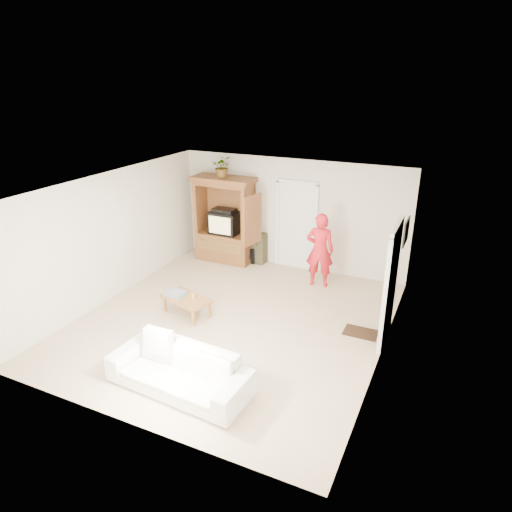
{
  "coord_description": "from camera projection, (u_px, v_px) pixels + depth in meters",
  "views": [
    {
      "loc": [
        3.59,
        -6.68,
        4.38
      ],
      "look_at": [
        0.21,
        0.6,
        1.15
      ],
      "focal_mm": 32.0,
      "sensor_mm": 36.0,
      "label": 1
    }
  ],
  "objects": [
    {
      "name": "sofa",
      "position": [
        179.0,
        370.0,
        6.7
      ],
      "size": [
        2.21,
        0.98,
        0.63
      ],
      "primitive_type": "imported",
      "rotation": [
        0.0,
        0.0,
        -0.07
      ],
      "color": "white",
      "rests_on": "floor"
    },
    {
      "name": "wall_right",
      "position": [
        388.0,
        286.0,
        7.1
      ],
      "size": [
        0.0,
        6.0,
        6.0
      ],
      "primitive_type": "plane",
      "rotation": [
        1.57,
        0.0,
        -1.57
      ],
      "color": "silver",
      "rests_on": "floor"
    },
    {
      "name": "doorway_right",
      "position": [
        391.0,
        286.0,
        7.72
      ],
      "size": [
        0.05,
        0.9,
        2.04
      ],
      "primitive_type": "cube",
      "color": "black",
      "rests_on": "floor"
    },
    {
      "name": "wall_back",
      "position": [
        291.0,
        214.0,
        10.7
      ],
      "size": [
        5.5,
        0.0,
        5.5
      ],
      "primitive_type": "plane",
      "rotation": [
        1.57,
        0.0,
        0.0
      ],
      "color": "silver",
      "rests_on": "floor"
    },
    {
      "name": "wall_left",
      "position": [
        112.0,
        236.0,
        9.25
      ],
      "size": [
        0.0,
        6.0,
        6.0
      ],
      "primitive_type": "plane",
      "rotation": [
        1.57,
        0.0,
        1.57
      ],
      "color": "silver",
      "rests_on": "floor"
    },
    {
      "name": "armoire",
      "position": [
        226.0,
        225.0,
        11.17
      ],
      "size": [
        1.82,
        1.14,
        2.1
      ],
      "color": "brown",
      "rests_on": "floor"
    },
    {
      "name": "plant",
      "position": [
        222.0,
        166.0,
        10.62
      ],
      "size": [
        0.58,
        0.56,
        0.51
      ],
      "primitive_type": "imported",
      "rotation": [
        0.0,
        0.0,
        0.46
      ],
      "color": "#4C7238",
      "rests_on": "armoire"
    },
    {
      "name": "coffee_table",
      "position": [
        186.0,
        300.0,
        8.79
      ],
      "size": [
        1.08,
        0.78,
        0.36
      ],
      "rotation": [
        0.0,
        0.0,
        -0.28
      ],
      "color": "olive",
      "rests_on": "floor"
    },
    {
      "name": "doormat",
      "position": [
        361.0,
        332.0,
        8.26
      ],
      "size": [
        0.6,
        0.4,
        0.02
      ],
      "primitive_type": "cube",
      "color": "#382316",
      "rests_on": "floor"
    },
    {
      "name": "ceiling",
      "position": [
        230.0,
        186.0,
        7.69
      ],
      "size": [
        6.0,
        6.0,
        0.0
      ],
      "primitive_type": "plane",
      "rotation": [
        3.14,
        0.0,
        0.0
      ],
      "color": "white",
      "rests_on": "floor"
    },
    {
      "name": "backpack_olive",
      "position": [
        258.0,
        248.0,
        11.22
      ],
      "size": [
        0.41,
        0.31,
        0.76
      ],
      "primitive_type": null,
      "rotation": [
        0.0,
        0.0,
        -0.04
      ],
      "color": "#47442B",
      "rests_on": "floor"
    },
    {
      "name": "framed_picture",
      "position": [
        406.0,
        232.0,
        8.59
      ],
      "size": [
        0.03,
        0.6,
        0.48
      ],
      "primitive_type": "cube",
      "color": "black",
      "rests_on": "wall_right"
    },
    {
      "name": "floor",
      "position": [
        233.0,
        321.0,
        8.66
      ],
      "size": [
        6.0,
        6.0,
        0.0
      ],
      "primitive_type": "plane",
      "color": "tan",
      "rests_on": "ground"
    },
    {
      "name": "candle",
      "position": [
        193.0,
        296.0,
        8.74
      ],
      "size": [
        0.08,
        0.08,
        0.1
      ],
      "primitive_type": "cylinder",
      "color": "tan",
      "rests_on": "coffee_table"
    },
    {
      "name": "towel",
      "position": [
        175.0,
        293.0,
        8.86
      ],
      "size": [
        0.4,
        0.31,
        0.08
      ],
      "primitive_type": "cube",
      "rotation": [
        0.0,
        0.0,
        -0.08
      ],
      "color": "#CC4484",
      "rests_on": "coffee_table"
    },
    {
      "name": "man",
      "position": [
        320.0,
        250.0,
        9.84
      ],
      "size": [
        0.66,
        0.49,
        1.65
      ],
      "primitive_type": "imported",
      "rotation": [
        0.0,
        0.0,
        3.31
      ],
      "color": "red",
      "rests_on": "floor"
    },
    {
      "name": "door_back",
      "position": [
        296.0,
        227.0,
        10.72
      ],
      "size": [
        0.85,
        0.05,
        2.04
      ],
      "primitive_type": "cube",
      "color": "white",
      "rests_on": "floor"
    },
    {
      "name": "backpack_black",
      "position": [
        251.0,
        255.0,
        11.27
      ],
      "size": [
        0.36,
        0.29,
        0.39
      ],
      "primitive_type": null,
      "rotation": [
        0.0,
        0.0,
        -0.36
      ],
      "color": "black",
      "rests_on": "floor"
    },
    {
      "name": "wall_front",
      "position": [
        119.0,
        340.0,
        5.65
      ],
      "size": [
        5.5,
        0.0,
        5.5
      ],
      "primitive_type": "plane",
      "rotation": [
        -1.57,
        0.0,
        0.0
      ],
      "color": "silver",
      "rests_on": "floor"
    }
  ]
}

